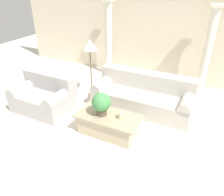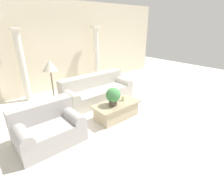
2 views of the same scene
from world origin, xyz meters
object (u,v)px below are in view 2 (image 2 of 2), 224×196
object	(u,v)px
potted_plant	(113,96)
floor_lamp	(50,68)
sofa_long	(97,91)
coffee_table	(116,110)
loveseat	(47,127)

from	to	relation	value
potted_plant	floor_lamp	distance (m)	1.80
sofa_long	floor_lamp	bearing A→B (deg)	179.78
coffee_table	floor_lamp	distance (m)	2.08
coffee_table	floor_lamp	size ratio (longest dim) A/B	0.85
potted_plant	loveseat	bearing A→B (deg)	172.52
coffee_table	potted_plant	xyz separation A→B (m)	(-0.14, -0.02, 0.48)
loveseat	potted_plant	size ratio (longest dim) A/B	2.85
loveseat	potted_plant	world-z (taller)	potted_plant
loveseat	coffee_table	world-z (taller)	loveseat
sofa_long	potted_plant	distance (m)	1.43
coffee_table	potted_plant	bearing A→B (deg)	-171.32
coffee_table	loveseat	bearing A→B (deg)	173.73
sofa_long	coffee_table	distance (m)	1.33
potted_plant	floor_lamp	bearing A→B (deg)	128.17
sofa_long	floor_lamp	world-z (taller)	floor_lamp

